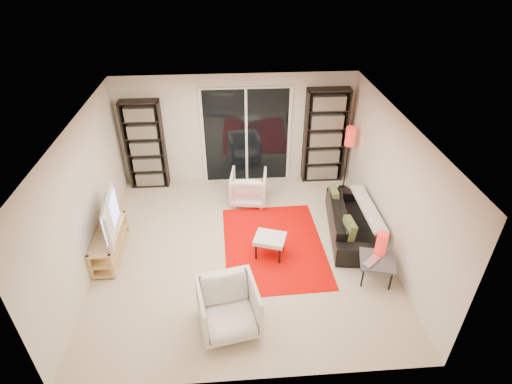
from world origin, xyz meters
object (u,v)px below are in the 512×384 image
at_px(armchair_back, 249,187).
at_px(ottoman, 270,240).
at_px(bookshelf_right, 325,136).
at_px(tv_stand, 110,243).
at_px(sofa, 351,221).
at_px(floor_lamp, 349,143).
at_px(armchair_front, 229,308).
at_px(side_table, 377,262).
at_px(bookshelf_left, 145,145).

xyz_separation_m(armchair_back, ottoman, (0.27, -1.72, 0.01)).
xyz_separation_m(bookshelf_right, armchair_back, (-1.71, -0.81, -0.71)).
bearing_deg(bookshelf_right, tv_stand, -151.04).
distance_m(sofa, floor_lamp, 1.77).
relative_size(sofa, armchair_front, 2.36).
bearing_deg(ottoman, sofa, 17.66).
height_order(armchair_back, ottoman, armchair_back).
bearing_deg(armchair_back, side_table, 136.03).
bearing_deg(floor_lamp, bookshelf_left, 173.33).
relative_size(bookshelf_right, ottoman, 3.40).
bearing_deg(side_table, ottoman, 157.12).
xyz_separation_m(ottoman, floor_lamp, (1.84, 2.03, 0.78)).
relative_size(side_table, floor_lamp, 0.45).
height_order(armchair_back, armchair_front, armchair_front).
bearing_deg(bookshelf_left, side_table, -38.55).
relative_size(bookshelf_left, armchair_front, 2.38).
bearing_deg(armchair_front, bookshelf_right, 50.54).
xyz_separation_m(bookshelf_left, ottoman, (2.40, -2.53, -0.63)).
bearing_deg(floor_lamp, bookshelf_right, 128.33).
height_order(bookshelf_right, armchair_back, bookshelf_right).
bearing_deg(ottoman, floor_lamp, 47.86).
bearing_deg(armchair_front, armchair_back, 70.88).
height_order(bookshelf_left, tv_stand, bookshelf_left).
bearing_deg(tv_stand, armchair_front, -39.45).
xyz_separation_m(sofa, floor_lamp, (0.28, 1.54, 0.84)).
bearing_deg(sofa, bookshelf_left, 70.61).
xyz_separation_m(tv_stand, floor_lamp, (4.59, 1.83, 0.86)).
xyz_separation_m(sofa, ottoman, (-1.56, -0.50, 0.06)).
height_order(tv_stand, armchair_back, armchair_back).
height_order(tv_stand, sofa, sofa).
bearing_deg(armchair_back, tv_stand, 39.08).
height_order(ottoman, floor_lamp, floor_lamp).
height_order(armchair_back, floor_lamp, floor_lamp).
bearing_deg(armchair_back, bookshelf_right, -146.96).
bearing_deg(floor_lamp, armchair_back, -171.51).
relative_size(tv_stand, armchair_back, 1.69).
height_order(tv_stand, ottoman, tv_stand).
height_order(armchair_back, side_table, armchair_back).
xyz_separation_m(armchair_back, side_table, (1.90, -2.41, 0.02)).
height_order(bookshelf_left, ottoman, bookshelf_left).
xyz_separation_m(bookshelf_left, bookshelf_right, (3.85, -0.00, 0.07)).
bearing_deg(ottoman, bookshelf_left, 133.55).
distance_m(bookshelf_left, armchair_back, 2.37).
bearing_deg(floor_lamp, tv_stand, -158.29).
bearing_deg(armchair_front, sofa, 29.61).
relative_size(ottoman, side_table, 0.95).
relative_size(bookshelf_right, tv_stand, 1.69).
bearing_deg(floor_lamp, ottoman, -132.14).
bearing_deg(armchair_front, tv_stand, 129.76).
distance_m(bookshelf_left, ottoman, 3.55).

